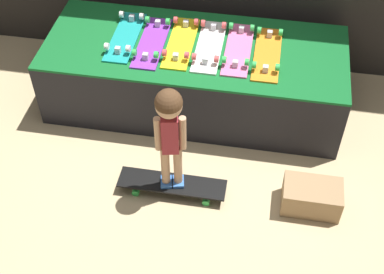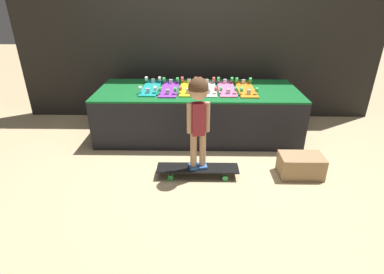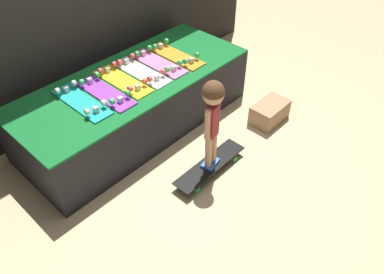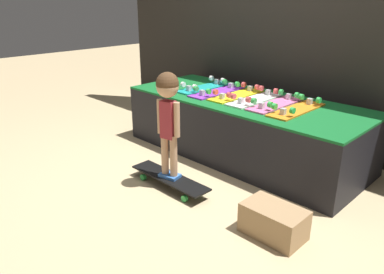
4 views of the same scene
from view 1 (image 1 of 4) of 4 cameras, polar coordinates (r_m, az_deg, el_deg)
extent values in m
plane|color=tan|center=(4.12, -1.00, -1.31)|extent=(16.00, 16.00, 0.00)
cube|color=black|center=(4.33, 0.30, 6.54)|extent=(2.33, 0.94, 0.55)
cube|color=#146028|center=(4.15, 0.32, 9.54)|extent=(2.33, 0.94, 0.02)
cube|color=teal|center=(4.26, -7.11, 10.55)|extent=(0.19, 0.65, 0.01)
cube|color=#B7B7BC|center=(4.41, -6.43, 12.52)|extent=(0.04, 0.04, 0.05)
cylinder|color=white|center=(4.38, -5.39, 12.71)|extent=(0.03, 0.05, 0.05)
cylinder|color=white|center=(4.42, -7.52, 12.86)|extent=(0.03, 0.05, 0.05)
cube|color=#B7B7BC|center=(4.08, -7.93, 9.16)|extent=(0.04, 0.04, 0.05)
cylinder|color=white|center=(4.04, -6.83, 9.35)|extent=(0.03, 0.05, 0.05)
cylinder|color=white|center=(4.09, -9.09, 9.53)|extent=(0.03, 0.05, 0.05)
cube|color=purple|center=(4.18, -4.28, 9.99)|extent=(0.19, 0.65, 0.01)
cube|color=#B7B7BC|center=(4.33, -3.67, 12.01)|extent=(0.04, 0.04, 0.05)
cylinder|color=green|center=(4.30, -2.59, 12.20)|extent=(0.03, 0.05, 0.05)
cylinder|color=green|center=(4.34, -4.77, 12.38)|extent=(0.03, 0.05, 0.05)
cube|color=#B7B7BC|center=(4.00, -4.99, 8.56)|extent=(0.04, 0.04, 0.05)
cylinder|color=green|center=(3.96, -3.85, 8.74)|extent=(0.03, 0.05, 0.05)
cylinder|color=green|center=(4.00, -6.18, 8.95)|extent=(0.03, 0.05, 0.05)
cube|color=yellow|center=(4.17, -1.17, 9.99)|extent=(0.19, 0.65, 0.01)
cube|color=#B7B7BC|center=(4.32, -0.64, 12.01)|extent=(0.04, 0.04, 0.05)
cylinder|color=#D84C4C|center=(4.29, 0.46, 12.18)|extent=(0.03, 0.05, 0.05)
cylinder|color=#D84C4C|center=(4.32, -1.75, 12.38)|extent=(0.03, 0.05, 0.05)
cube|color=#B7B7BC|center=(3.98, -1.75, 8.55)|extent=(0.04, 0.04, 0.05)
cylinder|color=#D84C4C|center=(3.95, -0.57, 8.72)|extent=(0.03, 0.05, 0.05)
cylinder|color=#D84C4C|center=(3.98, -2.94, 8.96)|extent=(0.03, 0.05, 0.05)
cube|color=white|center=(4.13, 1.87, 9.61)|extent=(0.19, 0.65, 0.01)
cube|color=#B7B7BC|center=(4.29, 2.31, 11.65)|extent=(0.04, 0.04, 0.05)
cylinder|color=#D84C4C|center=(4.26, 3.44, 11.82)|extent=(0.03, 0.05, 0.05)
cylinder|color=#D84C4C|center=(4.28, 1.20, 12.05)|extent=(0.03, 0.05, 0.05)
cube|color=#B7B7BC|center=(3.94, 1.41, 8.15)|extent=(0.04, 0.04, 0.05)
cylinder|color=#D84C4C|center=(3.92, 2.62, 8.31)|extent=(0.03, 0.05, 0.05)
cylinder|color=#D84C4C|center=(3.94, 0.22, 8.57)|extent=(0.03, 0.05, 0.05)
cube|color=pink|center=(4.12, 4.95, 9.28)|extent=(0.19, 0.65, 0.01)
cube|color=#B7B7BC|center=(4.27, 5.30, 11.34)|extent=(0.04, 0.04, 0.05)
cylinder|color=green|center=(4.25, 6.45, 11.49)|extent=(0.03, 0.05, 0.05)
cylinder|color=green|center=(4.26, 4.21, 11.74)|extent=(0.03, 0.05, 0.05)
cube|color=#B7B7BC|center=(3.93, 4.63, 7.80)|extent=(0.04, 0.04, 0.05)
cylinder|color=green|center=(3.91, 5.87, 7.95)|extent=(0.03, 0.05, 0.05)
cylinder|color=green|center=(3.92, 3.45, 8.23)|extent=(0.03, 0.05, 0.05)
cube|color=orange|center=(4.09, 8.03, 8.73)|extent=(0.19, 0.65, 0.01)
cube|color=#B7B7BC|center=(4.25, 8.29, 10.82)|extent=(0.04, 0.04, 0.05)
cylinder|color=green|center=(4.24, 9.45, 10.96)|extent=(0.03, 0.05, 0.05)
cylinder|color=green|center=(4.24, 7.20, 11.24)|extent=(0.03, 0.05, 0.05)
cube|color=#B7B7BC|center=(3.91, 7.84, 7.22)|extent=(0.04, 0.04, 0.05)
cylinder|color=green|center=(3.89, 9.09, 7.36)|extent=(0.03, 0.05, 0.05)
cylinder|color=green|center=(3.89, 6.67, 7.66)|extent=(0.03, 0.05, 0.05)
cube|color=black|center=(3.79, -2.10, -4.98)|extent=(0.77, 0.18, 0.01)
cube|color=#B7B7BC|center=(3.79, 1.68, -5.79)|extent=(0.04, 0.04, 0.05)
cylinder|color=green|center=(3.86, 1.85, -5.12)|extent=(0.05, 0.03, 0.05)
cylinder|color=green|center=(3.77, 1.49, -6.96)|extent=(0.05, 0.03, 0.05)
cube|color=#B7B7BC|center=(3.86, -5.79, -4.76)|extent=(0.04, 0.04, 0.05)
cylinder|color=green|center=(3.93, -5.49, -4.12)|extent=(0.05, 0.03, 0.05)
cylinder|color=green|center=(3.84, -6.04, -5.90)|extent=(0.05, 0.03, 0.05)
cube|color=#3870C6|center=(3.78, -1.46, -4.78)|extent=(0.10, 0.12, 0.03)
cylinder|color=tan|center=(3.64, -1.52, -2.97)|extent=(0.06, 0.06, 0.34)
cube|color=#3870C6|center=(3.78, -2.76, -4.81)|extent=(0.10, 0.12, 0.03)
cylinder|color=tan|center=(3.64, -2.86, -3.00)|extent=(0.06, 0.06, 0.34)
cube|color=maroon|center=(3.42, -2.33, 0.22)|extent=(0.12, 0.10, 0.30)
cylinder|color=tan|center=(3.41, -1.00, 0.40)|extent=(0.05, 0.05, 0.27)
cylinder|color=tan|center=(3.41, -3.66, 0.34)|extent=(0.05, 0.05, 0.27)
sphere|color=tan|center=(3.24, -2.46, 3.41)|extent=(0.17, 0.17, 0.17)
sphere|color=#4C331E|center=(3.22, -2.47, 3.68)|extent=(0.17, 0.17, 0.17)
cube|color=#A37F56|center=(3.79, 12.63, -6.25)|extent=(0.40, 0.25, 0.21)
camera|label=2|loc=(1.60, -27.72, -40.82)|focal=28.00mm
camera|label=3|loc=(2.57, -59.28, 10.86)|focal=35.00mm
camera|label=4|loc=(2.24, 50.52, -24.16)|focal=35.00mm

